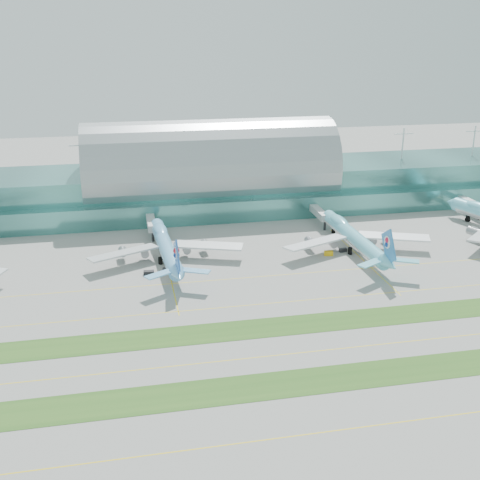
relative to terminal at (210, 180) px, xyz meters
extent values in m
plane|color=gray|center=(-0.01, -128.79, -14.23)|extent=(700.00, 700.00, 0.00)
cube|color=#3D7A75|center=(-0.01, 1.21, -4.23)|extent=(340.00, 42.00, 20.00)
cube|color=#3D7A75|center=(-0.01, -22.79, -9.23)|extent=(340.00, 8.00, 10.00)
ellipsoid|color=#9EA5A8|center=(-0.01, 1.21, 5.77)|extent=(340.00, 46.20, 16.17)
cylinder|color=white|center=(-0.01, 1.21, 13.77)|extent=(0.80, 0.80, 16.00)
cube|color=#B2B7B7|center=(-31.01, -33.79, -8.73)|extent=(3.50, 22.00, 3.00)
cylinder|color=black|center=(-31.01, -43.79, -12.23)|extent=(1.00, 1.00, 4.00)
cube|color=#B2B7B7|center=(43.99, -33.79, -8.73)|extent=(3.50, 22.00, 3.00)
cylinder|color=black|center=(43.99, -43.79, -12.23)|extent=(1.00, 1.00, 4.00)
cube|color=#B2B7B7|center=(118.99, -33.79, -8.73)|extent=(3.50, 22.00, 3.00)
cylinder|color=black|center=(118.99, -43.79, -12.23)|extent=(1.00, 1.00, 4.00)
cube|color=#2D591E|center=(-0.01, -156.79, -14.19)|extent=(420.00, 12.00, 0.08)
cube|color=#2D591E|center=(-0.01, -126.79, -14.19)|extent=(420.00, 12.00, 0.08)
cube|color=yellow|center=(-0.01, -176.79, -14.22)|extent=(420.00, 0.35, 0.01)
cube|color=yellow|center=(-0.01, -142.79, -14.22)|extent=(420.00, 0.35, 0.01)
cube|color=yellow|center=(-0.01, -110.79, -14.22)|extent=(420.00, 0.35, 0.01)
cube|color=yellow|center=(-0.01, -88.79, -14.22)|extent=(420.00, 0.35, 0.01)
cylinder|color=#6DBAF0|center=(-27.33, -65.79, -8.78)|extent=(8.48, 55.57, 5.54)
ellipsoid|color=#6DBAF0|center=(-28.16, -50.31, -7.26)|extent=(6.15, 17.08, 3.94)
cone|color=#6DBAF0|center=(-28.92, -36.01, -8.78)|extent=(5.77, 4.75, 5.54)
cone|color=#6DBAF0|center=(-25.66, -96.99, -7.71)|extent=(5.68, 8.30, 5.26)
cube|color=silver|center=(-43.28, -68.43, -9.14)|extent=(27.11, 17.43, 1.09)
cylinder|color=gray|center=(-39.53, -63.40, -11.01)|extent=(3.29, 5.07, 3.04)
cube|color=silver|center=(-11.19, -66.72, -9.14)|extent=(27.52, 15.06, 1.09)
cylinder|color=gray|center=(-15.45, -62.12, -11.01)|extent=(3.29, 5.07, 3.04)
cube|color=blue|center=(-25.76, -95.21, -2.08)|extent=(1.16, 11.75, 12.87)
cylinder|color=white|center=(-25.81, -94.32, -0.75)|extent=(1.03, 4.32, 4.29)
cylinder|color=black|center=(-28.45, -44.78, -12.89)|extent=(1.61, 1.61, 2.68)
cylinder|color=black|center=(-29.81, -69.50, -12.89)|extent=(1.61, 1.61, 2.68)
cylinder|color=black|center=(-24.46, -69.21, -12.89)|extent=(1.61, 1.61, 2.68)
cylinder|color=#66C9E0|center=(46.86, -70.07, -8.61)|extent=(6.76, 57.14, 5.70)
ellipsoid|color=#66C9E0|center=(46.57, -54.10, -7.05)|extent=(5.74, 17.44, 4.06)
cone|color=#66C9E0|center=(46.30, -39.35, -8.61)|extent=(5.79, 4.70, 5.70)
cone|color=#66C9E0|center=(47.46, -102.27, -7.51)|extent=(5.57, 8.38, 5.42)
cube|color=white|center=(30.34, -72.22, -8.98)|extent=(28.11, 17.19, 1.12)
cylinder|color=gray|center=(34.39, -67.17, -10.91)|extent=(3.22, 5.12, 3.13)
cube|color=white|center=(63.46, -71.61, -8.98)|extent=(28.26, 16.34, 1.12)
cylinder|color=gray|center=(59.22, -66.71, -10.91)|extent=(3.22, 5.12, 3.13)
cube|color=#2D80CC|center=(47.42, -100.43, -1.71)|extent=(0.77, 12.10, 13.26)
cylinder|color=white|center=(47.41, -99.51, -0.33)|extent=(0.91, 4.43, 4.42)
cylinder|color=black|center=(46.46, -48.40, -12.85)|extent=(1.66, 1.66, 2.76)
cylinder|color=black|center=(44.17, -73.80, -12.85)|extent=(1.66, 1.66, 2.76)
cylinder|color=black|center=(49.69, -73.70, -12.85)|extent=(1.66, 1.66, 2.76)
cone|color=#69D0E7|center=(109.46, -35.04, -7.91)|extent=(7.72, 6.92, 6.43)
cylinder|color=black|center=(112.63, -44.73, -12.67)|extent=(1.87, 1.87, 3.11)
cube|color=black|center=(-34.71, -78.93, -13.52)|extent=(3.92, 2.20, 1.42)
cube|color=black|center=(-28.10, -77.62, -13.53)|extent=(3.30, 2.05, 1.39)
cube|color=#EBAC0D|center=(35.48, -73.47, -13.38)|extent=(3.77, 2.62, 1.70)
cube|color=black|center=(42.37, -70.97, -13.53)|extent=(3.25, 1.92, 1.40)
camera|label=1|loc=(-41.79, -282.02, 71.03)|focal=45.00mm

